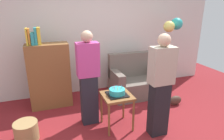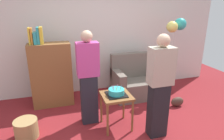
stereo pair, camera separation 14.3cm
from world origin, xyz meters
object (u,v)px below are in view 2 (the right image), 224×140
person_blowing_candles (88,78)px  handbag (177,102)px  bookshelf (51,74)px  balloon_bunch (177,25)px  couch (137,81)px  wicker_basket (26,129)px  birthday_cake (116,92)px  person_holding_cake (160,87)px  side_table (116,100)px

person_blowing_candles → handbag: bearing=-7.6°
bookshelf → balloon_bunch: size_ratio=0.93×
couch → wicker_basket: 2.46m
birthday_cake → bookshelf: bearing=131.3°
balloon_bunch → person_blowing_candles: bearing=-161.5°
bookshelf → person_holding_cake: person_holding_cake is taller
couch → bookshelf: size_ratio=0.68×
wicker_basket → balloon_bunch: size_ratio=0.21×
birthday_cake → wicker_basket: size_ratio=0.89×
handbag → balloon_bunch: balloon_bunch is taller
bookshelf → side_table: (1.01, -1.16, -0.17)m
handbag → side_table: bearing=-167.6°
person_holding_cake → handbag: (0.88, 0.71, -0.73)m
bookshelf → handbag: bookshelf is taller
person_blowing_candles → handbag: 1.98m
wicker_basket → person_holding_cake: bearing=-14.6°
birthday_cake → person_blowing_candles: person_blowing_candles is taller
couch → bookshelf: bearing=176.8°
couch → birthday_cake: size_ratio=3.44×
bookshelf → wicker_basket: (-0.43, -1.03, -0.53)m
side_table → birthday_cake: 0.14m
birthday_cake → person_holding_cake: size_ratio=0.20×
person_holding_cake → balloon_bunch: bearing=-124.7°
person_holding_cake → balloon_bunch: size_ratio=0.94×
couch → person_blowing_candles: bearing=-148.3°
side_table → wicker_basket: (-1.45, 0.13, -0.36)m
wicker_basket → balloon_bunch: balloon_bunch is taller
bookshelf → person_holding_cake: bearing=-44.6°
couch → birthday_cake: (-0.83, -1.05, 0.31)m
person_blowing_candles → bookshelf: bearing=116.7°
bookshelf → person_holding_cake: 2.21m
bookshelf → birthday_cake: bookshelf is taller
side_table → person_holding_cake: 0.75m
bookshelf → side_table: size_ratio=2.70×
birthday_cake → wicker_basket: (-1.45, 0.13, -0.50)m
side_table → person_blowing_candles: size_ratio=0.37×
person_blowing_candles → handbag: person_blowing_candles is taller
person_holding_cake → balloon_bunch: balloon_bunch is taller
wicker_basket → handbag: (2.88, 0.18, -0.05)m
birthday_cake → wicker_basket: 1.54m
person_holding_cake → handbag: size_ratio=5.82×
birthday_cake → person_holding_cake: (0.55, -0.39, 0.18)m
side_table → wicker_basket: side_table is taller
person_blowing_candles → couch: bearing=23.3°
couch → person_blowing_candles: size_ratio=0.67×
person_blowing_candles → person_holding_cake: bearing=-43.8°
wicker_basket → balloon_bunch: (3.15, 0.87, 1.43)m
person_blowing_candles → handbag: (1.83, 0.02, -0.73)m
bookshelf → person_blowing_candles: (0.61, -0.87, 0.16)m
couch → side_table: 1.35m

